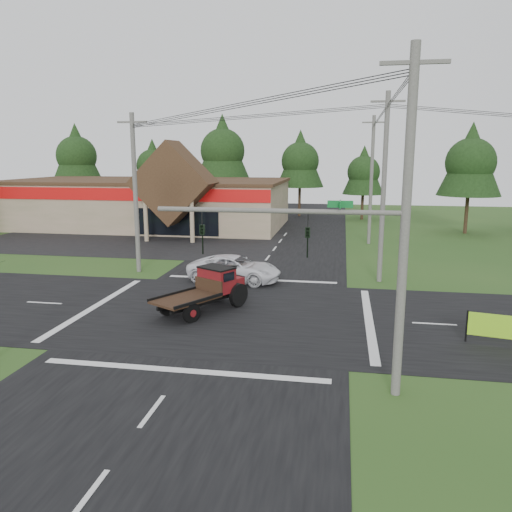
# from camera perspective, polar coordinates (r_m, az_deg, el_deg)

# --- Properties ---
(ground) EXTENTS (120.00, 120.00, 0.00)m
(ground) POSITION_cam_1_polar(r_m,az_deg,el_deg) (25.22, -3.42, -6.53)
(ground) COLOR #274B1A
(ground) RESTS_ON ground
(road_ns) EXTENTS (12.00, 120.00, 0.02)m
(road_ns) POSITION_cam_1_polar(r_m,az_deg,el_deg) (25.22, -3.42, -6.51)
(road_ns) COLOR black
(road_ns) RESTS_ON ground
(road_ew) EXTENTS (120.00, 12.00, 0.02)m
(road_ew) POSITION_cam_1_polar(r_m,az_deg,el_deg) (25.22, -3.42, -6.50)
(road_ew) COLOR black
(road_ew) RESTS_ON ground
(parking_apron) EXTENTS (28.00, 14.00, 0.02)m
(parking_apron) POSITION_cam_1_polar(r_m,az_deg,el_deg) (47.29, -14.75, 1.56)
(parking_apron) COLOR black
(parking_apron) RESTS_ON ground
(cvs_building) EXTENTS (30.40, 18.20, 9.19)m
(cvs_building) POSITION_cam_1_polar(r_m,az_deg,el_deg) (57.25, -12.08, 6.11)
(cvs_building) COLOR gray
(cvs_building) RESTS_ON ground
(traffic_signal_mast) EXTENTS (8.12, 0.24, 7.00)m
(traffic_signal_mast) POSITION_cam_1_polar(r_m,az_deg,el_deg) (16.20, 10.52, -0.61)
(traffic_signal_mast) COLOR #595651
(traffic_signal_mast) RESTS_ON ground
(utility_pole_nr) EXTENTS (2.00, 0.30, 11.00)m
(utility_pole_nr) POSITION_cam_1_polar(r_m,az_deg,el_deg) (16.11, 16.68, 3.42)
(utility_pole_nr) COLOR #595651
(utility_pole_nr) RESTS_ON ground
(utility_pole_nw) EXTENTS (2.00, 0.30, 10.50)m
(utility_pole_nw) POSITION_cam_1_polar(r_m,az_deg,el_deg) (34.25, -13.63, 7.09)
(utility_pole_nw) COLOR #595651
(utility_pole_nw) RESTS_ON ground
(utility_pole_ne) EXTENTS (2.00, 0.30, 11.50)m
(utility_pole_ne) POSITION_cam_1_polar(r_m,az_deg,el_deg) (31.50, 14.39, 7.63)
(utility_pole_ne) COLOR #595651
(utility_pole_ne) RESTS_ON ground
(utility_pole_n) EXTENTS (2.00, 0.30, 11.20)m
(utility_pole_n) POSITION_cam_1_polar(r_m,az_deg,el_deg) (45.46, 13.05, 8.52)
(utility_pole_n) COLOR #595651
(utility_pole_n) RESTS_ON ground
(tree_row_a) EXTENTS (6.72, 6.72, 12.12)m
(tree_row_a) POSITION_cam_1_polar(r_m,az_deg,el_deg) (72.66, -19.84, 10.91)
(tree_row_a) COLOR #332316
(tree_row_a) RESTS_ON ground
(tree_row_b) EXTENTS (5.60, 5.60, 10.10)m
(tree_row_b) POSITION_cam_1_polar(r_m,az_deg,el_deg) (70.19, -11.71, 10.25)
(tree_row_b) COLOR #332316
(tree_row_b) RESTS_ON ground
(tree_row_c) EXTENTS (7.28, 7.28, 13.13)m
(tree_row_c) POSITION_cam_1_polar(r_m,az_deg,el_deg) (66.22, -3.84, 12.15)
(tree_row_c) COLOR #332316
(tree_row_c) RESTS_ON ground
(tree_row_d) EXTENTS (6.16, 6.16, 11.11)m
(tree_row_d) POSITION_cam_1_polar(r_m,az_deg,el_deg) (65.59, 5.07, 10.96)
(tree_row_d) COLOR #332316
(tree_row_d) RESTS_ON ground
(tree_row_e) EXTENTS (5.04, 5.04, 9.09)m
(tree_row_e) POSITION_cam_1_polar(r_m,az_deg,el_deg) (63.42, 12.21, 9.53)
(tree_row_e) COLOR #332316
(tree_row_e) RESTS_ON ground
(tree_side_ne) EXTENTS (6.16, 6.16, 11.11)m
(tree_side_ne) POSITION_cam_1_polar(r_m,az_deg,el_deg) (54.79, 23.34, 10.04)
(tree_side_ne) COLOR #332316
(tree_side_ne) RESTS_ON ground
(antique_flatbed_truck) EXTENTS (4.37, 5.53, 2.19)m
(antique_flatbed_truck) POSITION_cam_1_polar(r_m,az_deg,el_deg) (25.25, -6.18, -3.97)
(antique_flatbed_truck) COLOR maroon
(antique_flatbed_truck) RESTS_ON ground
(white_pickup) EXTENTS (6.08, 3.34, 1.61)m
(white_pickup) POSITION_cam_1_polar(r_m,az_deg,el_deg) (31.33, -2.46, -1.45)
(white_pickup) COLOR white
(white_pickup) RESTS_ON ground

